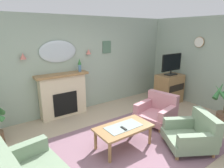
# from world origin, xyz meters

# --- Properties ---
(floor) EXTENTS (6.92, 6.03, 0.10)m
(floor) POSITION_xyz_m (0.00, 0.00, -0.05)
(floor) COLOR tan
(floor) RESTS_ON ground
(wall_back) EXTENTS (6.92, 0.10, 2.62)m
(wall_back) POSITION_xyz_m (0.00, 2.57, 1.31)
(wall_back) COLOR #93A393
(wall_back) RESTS_ON ground
(patterned_rug) EXTENTS (3.20, 2.40, 0.01)m
(patterned_rug) POSITION_xyz_m (0.00, 0.20, 0.01)
(patterned_rug) COLOR #7F5B6B
(patterned_rug) RESTS_ON ground
(fireplace) EXTENTS (1.36, 0.36, 1.16)m
(fireplace) POSITION_xyz_m (-0.71, 2.35, 0.57)
(fireplace) COLOR beige
(fireplace) RESTS_ON ground
(mantel_vase_right) EXTENTS (0.10, 0.10, 0.35)m
(mantel_vase_right) POSITION_xyz_m (-0.21, 2.32, 1.35)
(mantel_vase_right) COLOR #4C7093
(mantel_vase_right) RESTS_ON fireplace
(wall_mirror) EXTENTS (0.96, 0.06, 0.56)m
(wall_mirror) POSITION_xyz_m (-0.71, 2.49, 1.71)
(wall_mirror) COLOR #B2BCC6
(wall_sconce_left) EXTENTS (0.14, 0.14, 0.14)m
(wall_sconce_left) POSITION_xyz_m (-1.56, 2.44, 1.66)
(wall_sconce_left) COLOR #D17066
(wall_sconce_right) EXTENTS (0.14, 0.14, 0.14)m
(wall_sconce_right) POSITION_xyz_m (0.14, 2.44, 1.66)
(wall_sconce_right) COLOR #D17066
(wall_clock) EXTENTS (0.04, 0.31, 0.31)m
(wall_clock) POSITION_xyz_m (2.92, 0.85, 1.90)
(wall_clock) COLOR silver
(framed_picture) EXTENTS (0.28, 0.03, 0.36)m
(framed_picture) POSITION_xyz_m (0.79, 2.50, 1.75)
(framed_picture) COLOR #4C6B56
(coffee_table) EXTENTS (1.10, 0.60, 0.45)m
(coffee_table) POSITION_xyz_m (-0.32, 0.27, 0.38)
(coffee_table) COLOR olive
(coffee_table) RESTS_ON ground
(tv_remote) EXTENTS (0.04, 0.16, 0.02)m
(tv_remote) POSITION_xyz_m (-0.38, 0.20, 0.45)
(tv_remote) COLOR black
(tv_remote) RESTS_ON coffee_table
(armchair_by_coffee_table) EXTENTS (0.96, 0.95, 0.71)m
(armchair_by_coffee_table) POSITION_xyz_m (1.05, 0.64, 0.31)
(armchair_by_coffee_table) COLOR #B77A84
(armchair_by_coffee_table) RESTS_ON ground
(armchair_beside_couch) EXTENTS (1.11, 1.10, 0.71)m
(armchair_beside_couch) POSITION_xyz_m (0.75, -0.52, 0.31)
(armchair_beside_couch) COLOR gray
(armchair_beside_couch) RESTS_ON ground
(tv_cabinet) EXTENTS (0.80, 0.57, 0.90)m
(tv_cabinet) POSITION_xyz_m (2.41, 1.38, 0.45)
(tv_cabinet) COLOR olive
(tv_cabinet) RESTS_ON ground
(tv_flatscreen) EXTENTS (0.84, 0.24, 0.65)m
(tv_flatscreen) POSITION_xyz_m (2.41, 1.36, 1.25)
(tv_flatscreen) COLOR black
(tv_flatscreen) RESTS_ON tv_cabinet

